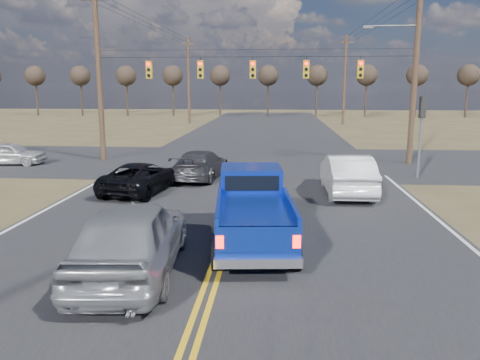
# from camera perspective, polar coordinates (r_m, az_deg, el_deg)

# --- Properties ---
(ground) EXTENTS (160.00, 160.00, 0.00)m
(ground) POSITION_cam_1_polar(r_m,az_deg,el_deg) (10.29, -4.01, -13.82)
(ground) COLOR brown
(ground) RESTS_ON ground
(road_main) EXTENTS (14.00, 120.00, 0.02)m
(road_main) POSITION_cam_1_polar(r_m,az_deg,el_deg) (19.74, 0.28, -1.43)
(road_main) COLOR #28282B
(road_main) RESTS_ON ground
(road_cross) EXTENTS (120.00, 12.00, 0.02)m
(road_cross) POSITION_cam_1_polar(r_m,az_deg,el_deg) (27.58, 1.52, 2.25)
(road_cross) COLOR #28282B
(road_cross) RESTS_ON ground
(signal_gantry) EXTENTS (19.60, 4.83, 10.00)m
(signal_gantry) POSITION_cam_1_polar(r_m,az_deg,el_deg) (27.01, 2.64, 12.83)
(signal_gantry) COLOR #473323
(signal_gantry) RESTS_ON ground
(utility_poles) EXTENTS (19.60, 58.32, 10.00)m
(utility_poles) POSITION_cam_1_polar(r_m,az_deg,el_deg) (26.25, 1.46, 13.23)
(utility_poles) COLOR #473323
(utility_poles) RESTS_ON ground
(treeline) EXTENTS (87.00, 117.80, 7.40)m
(treeline) POSITION_cam_1_polar(r_m,az_deg,el_deg) (36.21, 2.35, 13.47)
(treeline) COLOR #33261C
(treeline) RESTS_ON ground
(pickup_truck) EXTENTS (2.54, 5.51, 2.01)m
(pickup_truck) POSITION_cam_1_polar(r_m,az_deg,el_deg) (13.07, 1.54, -3.72)
(pickup_truck) COLOR black
(pickup_truck) RESTS_ON ground
(silver_suv) EXTENTS (2.56, 5.48, 1.81)m
(silver_suv) POSITION_cam_1_polar(r_m,az_deg,el_deg) (11.31, -13.06, -6.78)
(silver_suv) COLOR gray
(silver_suv) RESTS_ON ground
(black_suv) EXTENTS (2.74, 4.80, 1.26)m
(black_suv) POSITION_cam_1_polar(r_m,az_deg,el_deg) (19.97, -12.00, 0.32)
(black_suv) COLOR black
(black_suv) RESTS_ON ground
(white_car_queue) EXTENTS (1.78, 5.02, 1.65)m
(white_car_queue) POSITION_cam_1_polar(r_m,az_deg,el_deg) (19.74, 12.91, 0.72)
(white_car_queue) COLOR white
(white_car_queue) RESTS_ON ground
(dgrey_car_queue) EXTENTS (2.37, 4.87, 1.37)m
(dgrey_car_queue) POSITION_cam_1_polar(r_m,az_deg,el_deg) (22.53, -4.82, 1.90)
(dgrey_car_queue) COLOR #38373D
(dgrey_car_queue) RESTS_ON ground
(cross_car_west) EXTENTS (1.77, 3.86, 1.28)m
(cross_car_west) POSITION_cam_1_polar(r_m,az_deg,el_deg) (29.43, -26.21, 2.92)
(cross_car_west) COLOR #BBBBBB
(cross_car_west) RESTS_ON ground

